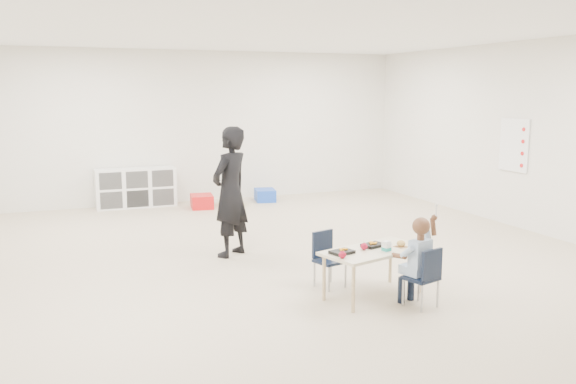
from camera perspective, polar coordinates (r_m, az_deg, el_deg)
name	(u,v)px	position (r m, az deg, el deg)	size (l,w,h in m)	color
room	(285,148)	(7.26, -0.33, 4.18)	(9.00, 9.02, 2.80)	beige
table	(373,272)	(6.28, 7.98, -7.45)	(1.19, 0.82, 0.49)	beige
chair_near	(421,277)	(6.06, 12.33, -7.76)	(0.29, 0.27, 0.59)	black
chair_far	(330,260)	(6.51, 3.96, -6.36)	(0.29, 0.27, 0.59)	black
child	(422,260)	(6.02, 12.39, -6.21)	(0.40, 0.40, 0.93)	#98B4CE
lunch_tray_near	(373,245)	(6.31, 7.98, -4.94)	(0.22, 0.16, 0.03)	black
lunch_tray_far	(342,252)	(6.01, 5.07, -5.62)	(0.22, 0.16, 0.03)	black
milk_carton	(386,247)	(6.13, 9.20, -5.07)	(0.07, 0.07, 0.10)	white
bread_roll	(401,244)	(6.34, 10.53, -4.76)	(0.09, 0.09, 0.07)	tan
apple_near	(364,246)	(6.16, 7.13, -5.08)	(0.07, 0.07, 0.07)	maroon
apple_far	(342,255)	(5.84, 5.12, -5.87)	(0.07, 0.07, 0.07)	maroon
cubby_shelf	(136,188)	(11.24, -14.05, 0.40)	(1.40, 0.40, 0.70)	white
rules_poster	(514,145)	(9.90, 20.38, 4.14)	(0.02, 0.60, 0.80)	white
adult	(230,192)	(7.65, -5.42, 0.01)	(0.60, 0.39, 1.64)	black
bin_red	(202,201)	(10.95, -8.06, -0.88)	(0.38, 0.48, 0.24)	red
bin_yellow	(232,200)	(11.15, -5.24, -0.74)	(0.31, 0.40, 0.20)	yellow
bin_blue	(265,195)	(11.53, -2.16, -0.29)	(0.36, 0.46, 0.23)	blue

